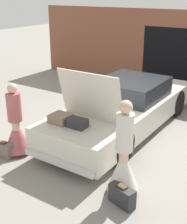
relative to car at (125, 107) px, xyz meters
name	(u,v)px	position (x,y,z in m)	size (l,w,h in m)	color
ground_plane	(124,128)	(0.00, -0.02, -0.57)	(40.00, 40.00, 0.00)	gray
garage_wall_back	(181,52)	(0.00, 4.01, 0.82)	(12.00, 0.14, 2.80)	brown
car	(125,107)	(0.00, 0.00, 0.00)	(1.81, 5.40, 1.87)	silver
person_left	(16,129)	(-1.32, -2.53, 0.00)	(0.59, 0.59, 1.61)	beige
person_right	(124,162)	(1.33, -2.53, 0.06)	(0.57, 0.57, 1.76)	beige
suitcase_beside_left_person	(4,150)	(-1.43, -2.83, -0.40)	(0.41, 0.22, 0.37)	#75665B
suitcase_beside_right_person	(122,196)	(1.48, -2.83, -0.40)	(0.51, 0.31, 0.38)	#2D2D33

